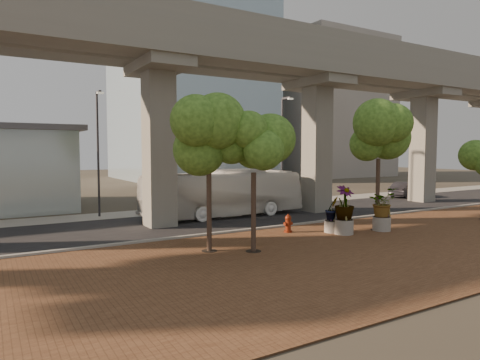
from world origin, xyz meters
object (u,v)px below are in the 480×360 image
fire_hydrant (288,223)px  planter_front (382,204)px  transit_bus (224,194)px  parked_car (405,190)px

fire_hydrant → planter_front: (4.75, -2.25, 0.98)m
transit_bus → planter_front: (5.08, -8.94, -0.06)m
planter_front → transit_bus: bearing=119.6°
transit_bus → parked_car: 20.87m
transit_bus → planter_front: transit_bus is taller
transit_bus → planter_front: bearing=-150.5°
transit_bus → fire_hydrant: size_ratio=11.37×
parked_car → planter_front: planter_front is taller
fire_hydrant → planter_front: 5.35m
parked_car → planter_front: size_ratio=1.81×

